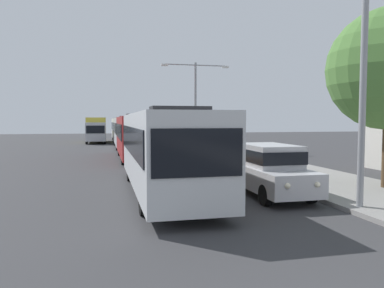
# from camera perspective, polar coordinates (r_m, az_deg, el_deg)

# --- Properties ---
(bus_lead) EXTENTS (2.58, 10.96, 3.21)m
(bus_lead) POSITION_cam_1_polar(r_m,az_deg,el_deg) (14.41, -4.37, -0.75)
(bus_lead) COLOR silver
(bus_lead) RESTS_ON ground_plane
(bus_second_in_line) EXTENTS (2.58, 10.84, 3.21)m
(bus_second_in_line) POSITION_cam_1_polar(r_m,az_deg,el_deg) (27.03, -8.50, 1.26)
(bus_second_in_line) COLOR maroon
(bus_second_in_line) RESTS_ON ground_plane
(bus_middle) EXTENTS (2.58, 11.96, 3.21)m
(bus_middle) POSITION_cam_1_polar(r_m,az_deg,el_deg) (38.88, -9.93, 1.96)
(bus_middle) COLOR silver
(bus_middle) RESTS_ON ground_plane
(bus_fourth_in_line) EXTENTS (2.58, 11.81, 3.21)m
(bus_fourth_in_line) POSITION_cam_1_polar(r_m,az_deg,el_deg) (51.46, -10.73, 2.35)
(bus_fourth_in_line) COLOR silver
(bus_fourth_in_line) RESTS_ON ground_plane
(white_suv) EXTENTS (1.86, 4.79, 1.90)m
(white_suv) POSITION_cam_1_polar(r_m,az_deg,el_deg) (14.06, 11.74, -3.61)
(white_suv) COLOR #B7B7BC
(white_suv) RESTS_ON ground_plane
(box_truck_oncoming) EXTENTS (2.35, 8.13, 3.15)m
(box_truck_oncoming) POSITION_cam_1_polar(r_m,az_deg,el_deg) (48.35, -14.49, 2.25)
(box_truck_oncoming) COLOR #B7B7BC
(box_truck_oncoming) RESTS_ON ground_plane
(streetlamp_near) EXTENTS (6.10, 0.28, 8.92)m
(streetlamp_near) POSITION_cam_1_polar(r_m,az_deg,el_deg) (12.70, 25.01, 15.97)
(streetlamp_near) COLOR gray
(streetlamp_near) RESTS_ON sidewalk
(streetlamp_mid) EXTENTS (5.91, 0.28, 7.57)m
(streetlamp_mid) POSITION_cam_1_polar(r_m,az_deg,el_deg) (32.12, 0.53, 7.30)
(streetlamp_mid) COLOR gray
(streetlamp_mid) RESTS_ON sidewalk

